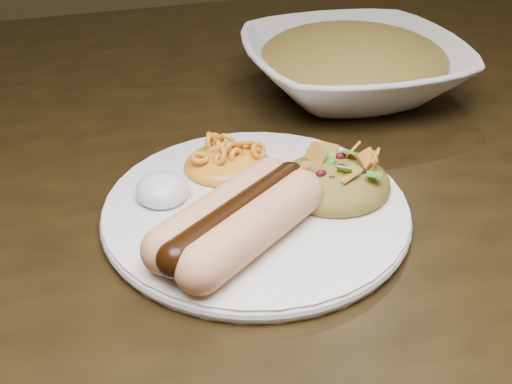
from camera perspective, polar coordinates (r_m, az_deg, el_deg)
name	(u,v)px	position (r m, az deg, el deg)	size (l,w,h in m)	color
table	(164,215)	(0.66, -8.77, -2.13)	(1.60, 0.90, 0.75)	black
plate	(256,209)	(0.48, 0.00, -1.62)	(0.24, 0.24, 0.01)	white
hotdog	(238,218)	(0.43, -1.71, -2.49)	(0.12, 0.12, 0.03)	#EFB88D
mac_and_cheese	(227,153)	(0.52, -2.78, 3.69)	(0.08, 0.07, 0.03)	gold
sour_cream	(162,184)	(0.48, -8.96, 0.73)	(0.04, 0.04, 0.03)	white
taco_salad	(335,173)	(0.49, 7.58, 1.76)	(0.09, 0.09, 0.04)	#B96228
serving_bowl	(352,67)	(0.70, 9.16, 11.67)	(0.24, 0.24, 0.06)	white
bowl_filling	(354,50)	(0.69, 9.31, 13.22)	(0.21, 0.21, 0.05)	#B96228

